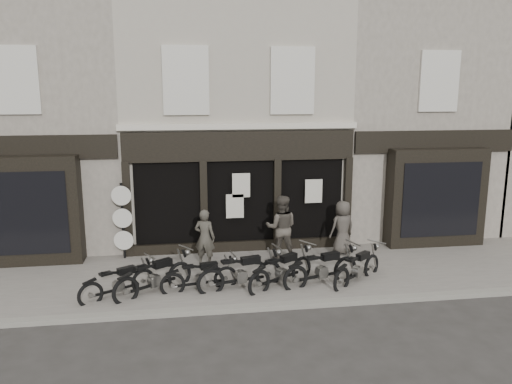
{
  "coord_description": "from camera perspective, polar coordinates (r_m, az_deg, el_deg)",
  "views": [
    {
      "loc": [
        -1.73,
        -12.17,
        5.13
      ],
      "look_at": [
        0.29,
        1.6,
        2.27
      ],
      "focal_mm": 35.0,
      "sensor_mm": 36.0,
      "label": 1
    }
  ],
  "objects": [
    {
      "name": "man_right",
      "position": [
        15.66,
        9.84,
        -4.02
      ],
      "size": [
        0.95,
        0.76,
        1.69
      ],
      "primitive_type": "imported",
      "rotation": [
        0.0,
        0.0,
        3.45
      ],
      "color": "#403B36",
      "rests_on": "pavement"
    },
    {
      "name": "motorcycle_5",
      "position": [
        13.42,
        7.54,
        -8.97
      ],
      "size": [
        2.22,
        1.05,
        1.11
      ],
      "rotation": [
        0.0,
        0.0,
        0.33
      ],
      "color": "black",
      "rests_on": "ground"
    },
    {
      "name": "motorcycle_0",
      "position": [
        13.02,
        -15.43,
        -10.21
      ],
      "size": [
        1.82,
        1.28,
        0.97
      ],
      "rotation": [
        0.0,
        0.0,
        0.55
      ],
      "color": "black",
      "rests_on": "ground"
    },
    {
      "name": "neighbour_left",
      "position": [
        18.68,
        -22.84,
        7.35
      ],
      "size": [
        5.6,
        6.73,
        8.34
      ],
      "color": "gray",
      "rests_on": "ground"
    },
    {
      "name": "central_building",
      "position": [
        18.23,
        -2.91,
        8.27
      ],
      "size": [
        7.3,
        6.22,
        8.34
      ],
      "color": "#A39B8C",
      "rests_on": "ground"
    },
    {
      "name": "neighbour_right",
      "position": [
        19.82,
        15.89,
        8.0
      ],
      "size": [
        5.6,
        6.73,
        8.34
      ],
      "color": "gray",
      "rests_on": "ground"
    },
    {
      "name": "motorcycle_4",
      "position": [
        13.21,
        2.97,
        -9.26
      ],
      "size": [
        2.0,
        1.49,
        1.09
      ],
      "rotation": [
        0.0,
        0.0,
        0.58
      ],
      "color": "black",
      "rests_on": "ground"
    },
    {
      "name": "man_centre",
      "position": [
        14.95,
        2.92,
        -4.08
      ],
      "size": [
        1.08,
        0.92,
        1.95
      ],
      "primitive_type": "imported",
      "rotation": [
        0.0,
        0.0,
        2.93
      ],
      "color": "#474139",
      "rests_on": "pavement"
    },
    {
      "name": "motorcycle_1",
      "position": [
        13.01,
        -11.52,
        -9.81
      ],
      "size": [
        1.99,
        1.55,
        1.1
      ],
      "rotation": [
        0.0,
        0.0,
        0.61
      ],
      "color": "black",
      "rests_on": "ground"
    },
    {
      "name": "man_left",
      "position": [
        14.48,
        -5.87,
        -5.22
      ],
      "size": [
        0.72,
        0.6,
        1.67
      ],
      "primitive_type": "imported",
      "rotation": [
        0.0,
        0.0,
        2.76
      ],
      "color": "#3F3C34",
      "rests_on": "pavement"
    },
    {
      "name": "motorcycle_2",
      "position": [
        13.01,
        -6.35,
        -9.86
      ],
      "size": [
        2.02,
        0.7,
        0.98
      ],
      "rotation": [
        0.0,
        0.0,
        0.2
      ],
      "color": "black",
      "rests_on": "ground"
    },
    {
      "name": "motorcycle_6",
      "position": [
        13.73,
        11.54,
        -8.77
      ],
      "size": [
        1.81,
        1.53,
        1.02
      ],
      "rotation": [
        0.0,
        0.0,
        0.67
      ],
      "color": "black",
      "rests_on": "ground"
    },
    {
      "name": "pavement",
      "position": [
        14.13,
        -0.75,
        -9.44
      ],
      "size": [
        30.0,
        4.2,
        0.12
      ],
      "primitive_type": "cube",
      "color": "#68625B",
      "rests_on": "ground_plane"
    },
    {
      "name": "ground_plane",
      "position": [
        13.32,
        -0.22,
        -11.06
      ],
      "size": [
        90.0,
        90.0,
        0.0
      ],
      "primitive_type": "plane",
      "color": "#2D2B28",
      "rests_on": "ground"
    },
    {
      "name": "advert_sign_post",
      "position": [
        15.49,
        -14.97,
        -3.56
      ],
      "size": [
        0.59,
        0.38,
        2.44
      ],
      "rotation": [
        0.0,
        0.0,
        -0.1
      ],
      "color": "black",
      "rests_on": "ground"
    },
    {
      "name": "kerb",
      "position": [
        12.16,
        0.63,
        -13.02
      ],
      "size": [
        30.0,
        0.25,
        0.13
      ],
      "primitive_type": "cube",
      "color": "gray",
      "rests_on": "ground_plane"
    },
    {
      "name": "motorcycle_3",
      "position": [
        13.01,
        -1.68,
        -9.52
      ],
      "size": [
        2.29,
        0.89,
        1.12
      ],
      "rotation": [
        0.0,
        0.0,
        0.24
      ],
      "color": "black",
      "rests_on": "ground"
    }
  ]
}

